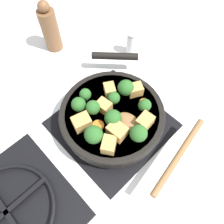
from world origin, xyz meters
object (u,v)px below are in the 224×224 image
at_px(skillet_pan, 112,115).
at_px(wooden_spoon, 156,140).
at_px(pepper_mill, 50,29).
at_px(salt_shaker, 131,43).

height_order(skillet_pan, wooden_spoon, wooden_spoon).
relative_size(skillet_pan, wooden_spoon, 1.55).
distance_m(skillet_pan, wooden_spoon, 0.15).
xyz_separation_m(pepper_mill, salt_shaker, (-0.22, -0.19, -0.04)).
xyz_separation_m(wooden_spoon, salt_shaker, (0.31, -0.25, -0.04)).
relative_size(wooden_spoon, salt_shaker, 2.77).
distance_m(wooden_spoon, salt_shaker, 0.40).
bearing_deg(wooden_spoon, salt_shaker, -37.96).
relative_size(wooden_spoon, pepper_mill, 1.26).
bearing_deg(skillet_pan, salt_shaker, -57.03).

